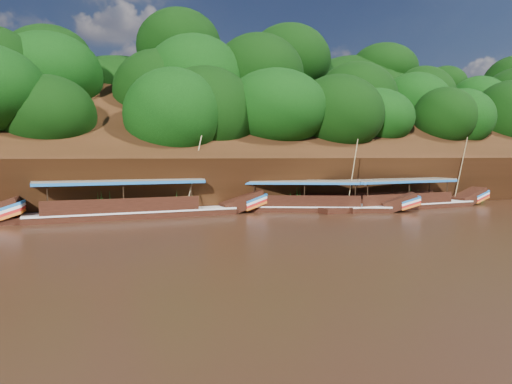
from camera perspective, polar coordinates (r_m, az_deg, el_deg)
ground at (r=27.67m, az=10.78°, el=-4.05°), size 160.00×160.00×0.00m
riverbank at (r=48.21m, az=-3.70°, el=1.76°), size 120.00×30.06×19.40m
boat_0 at (r=39.18m, az=17.69°, el=-1.03°), size 13.67×3.02×5.73m
boat_1 at (r=35.44m, az=7.61°, el=-1.41°), size 12.18×6.85×5.44m
boat_2 at (r=32.63m, az=-12.37°, el=-1.85°), size 15.57×3.00×6.24m
reeds at (r=35.02m, az=-0.62°, el=-0.77°), size 49.24×2.57×2.12m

